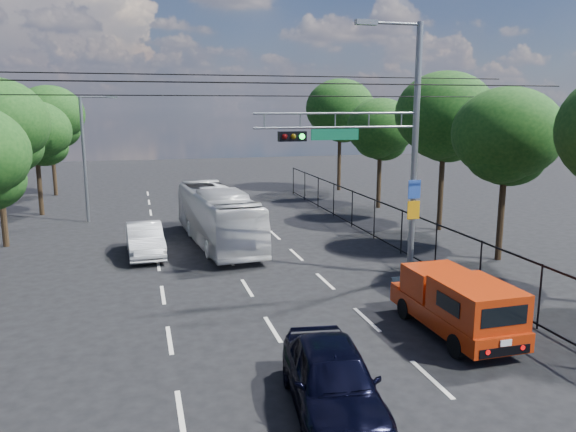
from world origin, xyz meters
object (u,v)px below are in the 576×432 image
object	(u,v)px
red_pickup	(456,303)
navy_hatchback	(332,379)
signal_mast	(386,141)
white_van	(145,240)
white_bus	(218,216)

from	to	relation	value
red_pickup	navy_hatchback	size ratio (longest dim) A/B	1.08
signal_mast	white_van	bearing A→B (deg)	147.13
white_bus	white_van	xyz separation A→B (m)	(-3.43, -1.34, -0.62)
signal_mast	white_bus	xyz separation A→B (m)	(-5.34, 7.00, -3.91)
navy_hatchback	white_van	distance (m)	14.91
navy_hatchback	white_van	bearing A→B (deg)	111.42
signal_mast	red_pickup	distance (m)	7.16
signal_mast	white_van	xyz separation A→B (m)	(-8.77, 5.66, -4.53)
red_pickup	white_van	bearing A→B (deg)	126.66
navy_hatchback	white_bus	xyz separation A→B (m)	(-0.22, 15.80, 0.56)
red_pickup	white_bus	bearing A→B (deg)	111.65
signal_mast	red_pickup	bearing A→B (deg)	-92.83
signal_mast	navy_hatchback	xyz separation A→B (m)	(-5.12, -8.79, -4.47)
white_bus	red_pickup	bearing A→B (deg)	-73.35
white_van	white_bus	bearing A→B (deg)	18.39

